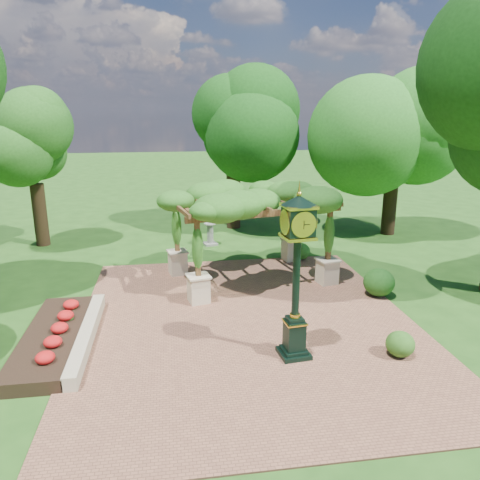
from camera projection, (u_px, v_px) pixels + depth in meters
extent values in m
plane|color=#1E4714|center=(253.00, 339.00, 13.20)|extent=(120.00, 120.00, 0.00)
cube|color=brown|center=(247.00, 323.00, 14.14)|extent=(10.00, 12.00, 0.04)
cube|color=#C6B793|center=(87.00, 335.00, 12.96)|extent=(0.35, 5.00, 0.40)
cube|color=red|center=(53.00, 338.00, 12.83)|extent=(1.50, 5.00, 0.36)
cube|color=black|center=(294.00, 353.00, 12.22)|extent=(0.84, 0.84, 0.11)
cube|color=black|center=(294.00, 335.00, 12.08)|extent=(0.52, 0.52, 0.85)
cube|color=gold|center=(295.00, 322.00, 11.98)|extent=(0.59, 0.59, 0.04)
cylinder|color=black|center=(296.00, 277.00, 11.65)|extent=(0.21, 0.21, 2.18)
cube|color=black|center=(298.00, 221.00, 11.26)|extent=(0.73, 0.73, 0.66)
cylinder|color=silver|center=(304.00, 225.00, 10.94)|extent=(0.57, 0.09, 0.57)
cone|color=black|center=(299.00, 200.00, 11.12)|extent=(0.94, 0.94, 0.24)
sphere|color=gold|center=(299.00, 194.00, 11.08)|extent=(0.13, 0.13, 0.13)
cube|color=beige|center=(199.00, 289.00, 15.51)|extent=(0.76, 0.76, 0.88)
cube|color=brown|center=(198.00, 249.00, 15.13)|extent=(0.19, 0.19, 1.81)
cube|color=beige|center=(327.00, 272.00, 17.18)|extent=(0.76, 0.76, 0.88)
cube|color=brown|center=(329.00, 235.00, 16.80)|extent=(0.19, 0.19, 1.81)
cube|color=beige|center=(178.00, 263.00, 18.16)|extent=(0.76, 0.76, 0.88)
cube|color=brown|center=(177.00, 228.00, 17.78)|extent=(0.19, 0.19, 1.81)
cube|color=beige|center=(291.00, 250.00, 19.83)|extent=(0.76, 0.76, 0.88)
cube|color=brown|center=(292.00, 218.00, 19.45)|extent=(0.19, 0.19, 1.81)
cube|color=brown|center=(267.00, 213.00, 15.70)|extent=(5.59, 1.33, 0.22)
cube|color=brown|center=(237.00, 198.00, 18.35)|extent=(5.59, 1.33, 0.22)
ellipsoid|color=#285D1A|center=(251.00, 198.00, 16.95)|extent=(6.30, 4.65, 0.98)
cube|color=gray|center=(210.00, 244.00, 22.26)|extent=(0.71, 0.71, 0.11)
cylinder|color=gray|center=(210.00, 234.00, 22.13)|extent=(0.36, 0.36, 0.96)
cylinder|color=gray|center=(210.00, 224.00, 22.00)|extent=(0.67, 0.67, 0.05)
ellipsoid|color=#285618|center=(400.00, 344.00, 12.12)|extent=(0.98, 0.98, 0.67)
ellipsoid|color=#1B4A14|center=(379.00, 282.00, 16.03)|extent=(1.19, 1.19, 0.96)
ellipsoid|color=#28631C|center=(301.00, 251.00, 19.94)|extent=(0.92, 0.92, 0.70)
cylinder|color=#302113|center=(40.00, 215.00, 21.87)|extent=(0.63, 0.63, 2.94)
ellipsoid|color=#215418|center=(30.00, 132.00, 20.84)|extent=(3.19, 3.19, 4.64)
cylinder|color=#311F13|center=(234.00, 199.00, 25.15)|extent=(0.75, 0.75, 3.14)
ellipsoid|color=#123F0F|center=(233.00, 121.00, 24.06)|extent=(4.35, 4.35, 4.96)
cylinder|color=black|center=(390.00, 202.00, 23.83)|extent=(0.70, 0.70, 3.32)
ellipsoid|color=#23631C|center=(397.00, 116.00, 22.67)|extent=(5.57, 5.57, 5.24)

